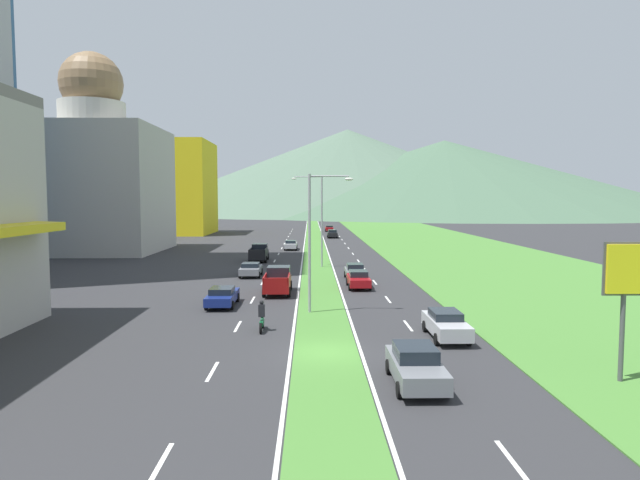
# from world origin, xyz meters

# --- Properties ---
(ground_plane) EXTENTS (600.00, 600.00, 0.00)m
(ground_plane) POSITION_xyz_m (0.00, 0.00, 0.00)
(ground_plane) COLOR #2D2D30
(grass_median) EXTENTS (3.20, 240.00, 0.06)m
(grass_median) POSITION_xyz_m (0.00, 60.00, 0.03)
(grass_median) COLOR #477F33
(grass_median) RESTS_ON ground_plane
(grass_verge_right) EXTENTS (24.00, 240.00, 0.06)m
(grass_verge_right) POSITION_xyz_m (20.60, 60.00, 0.03)
(grass_verge_right) COLOR #477F33
(grass_verge_right) RESTS_ON ground_plane
(lane_dash_left_1) EXTENTS (0.16, 2.80, 0.01)m
(lane_dash_left_1) POSITION_xyz_m (-5.10, -11.41, 0.01)
(lane_dash_left_1) COLOR silver
(lane_dash_left_1) RESTS_ON ground_plane
(lane_dash_left_2) EXTENTS (0.16, 2.80, 0.01)m
(lane_dash_left_2) POSITION_xyz_m (-5.10, -2.81, 0.01)
(lane_dash_left_2) COLOR silver
(lane_dash_left_2) RESTS_ON ground_plane
(lane_dash_left_3) EXTENTS (0.16, 2.80, 0.01)m
(lane_dash_left_3) POSITION_xyz_m (-5.10, 5.78, 0.01)
(lane_dash_left_3) COLOR silver
(lane_dash_left_3) RESTS_ON ground_plane
(lane_dash_left_4) EXTENTS (0.16, 2.80, 0.01)m
(lane_dash_left_4) POSITION_xyz_m (-5.10, 14.38, 0.01)
(lane_dash_left_4) COLOR silver
(lane_dash_left_4) RESTS_ON ground_plane
(lane_dash_left_5) EXTENTS (0.16, 2.80, 0.01)m
(lane_dash_left_5) POSITION_xyz_m (-5.10, 22.97, 0.01)
(lane_dash_left_5) COLOR silver
(lane_dash_left_5) RESTS_ON ground_plane
(lane_dash_left_6) EXTENTS (0.16, 2.80, 0.01)m
(lane_dash_left_6) POSITION_xyz_m (-5.10, 31.57, 0.01)
(lane_dash_left_6) COLOR silver
(lane_dash_left_6) RESTS_ON ground_plane
(lane_dash_left_7) EXTENTS (0.16, 2.80, 0.01)m
(lane_dash_left_7) POSITION_xyz_m (-5.10, 40.16, 0.01)
(lane_dash_left_7) COLOR silver
(lane_dash_left_7) RESTS_ON ground_plane
(lane_dash_left_8) EXTENTS (0.16, 2.80, 0.01)m
(lane_dash_left_8) POSITION_xyz_m (-5.10, 48.76, 0.01)
(lane_dash_left_8) COLOR silver
(lane_dash_left_8) RESTS_ON ground_plane
(lane_dash_left_9) EXTENTS (0.16, 2.80, 0.01)m
(lane_dash_left_9) POSITION_xyz_m (-5.10, 57.35, 0.01)
(lane_dash_left_9) COLOR silver
(lane_dash_left_9) RESTS_ON ground_plane
(lane_dash_left_10) EXTENTS (0.16, 2.80, 0.01)m
(lane_dash_left_10) POSITION_xyz_m (-5.10, 65.95, 0.01)
(lane_dash_left_10) COLOR silver
(lane_dash_left_10) RESTS_ON ground_plane
(lane_dash_left_11) EXTENTS (0.16, 2.80, 0.01)m
(lane_dash_left_11) POSITION_xyz_m (-5.10, 74.54, 0.01)
(lane_dash_left_11) COLOR silver
(lane_dash_left_11) RESTS_ON ground_plane
(lane_dash_left_12) EXTENTS (0.16, 2.80, 0.01)m
(lane_dash_left_12) POSITION_xyz_m (-5.10, 83.14, 0.01)
(lane_dash_left_12) COLOR silver
(lane_dash_left_12) RESTS_ON ground_plane
(lane_dash_left_13) EXTENTS (0.16, 2.80, 0.01)m
(lane_dash_left_13) POSITION_xyz_m (-5.10, 91.73, 0.01)
(lane_dash_left_13) COLOR silver
(lane_dash_left_13) RESTS_ON ground_plane
(lane_dash_left_14) EXTENTS (0.16, 2.80, 0.01)m
(lane_dash_left_14) POSITION_xyz_m (-5.10, 100.33, 0.01)
(lane_dash_left_14) COLOR silver
(lane_dash_left_14) RESTS_ON ground_plane
(lane_dash_left_15) EXTENTS (0.16, 2.80, 0.01)m
(lane_dash_left_15) POSITION_xyz_m (-5.10, 108.92, 0.01)
(lane_dash_left_15) COLOR silver
(lane_dash_left_15) RESTS_ON ground_plane
(lane_dash_right_1) EXTENTS (0.16, 2.80, 0.01)m
(lane_dash_right_1) POSITION_xyz_m (5.10, -11.41, 0.01)
(lane_dash_right_1) COLOR silver
(lane_dash_right_1) RESTS_ON ground_plane
(lane_dash_right_2) EXTENTS (0.16, 2.80, 0.01)m
(lane_dash_right_2) POSITION_xyz_m (5.10, -2.81, 0.01)
(lane_dash_right_2) COLOR silver
(lane_dash_right_2) RESTS_ON ground_plane
(lane_dash_right_3) EXTENTS (0.16, 2.80, 0.01)m
(lane_dash_right_3) POSITION_xyz_m (5.10, 5.78, 0.01)
(lane_dash_right_3) COLOR silver
(lane_dash_right_3) RESTS_ON ground_plane
(lane_dash_right_4) EXTENTS (0.16, 2.80, 0.01)m
(lane_dash_right_4) POSITION_xyz_m (5.10, 14.38, 0.01)
(lane_dash_right_4) COLOR silver
(lane_dash_right_4) RESTS_ON ground_plane
(lane_dash_right_5) EXTENTS (0.16, 2.80, 0.01)m
(lane_dash_right_5) POSITION_xyz_m (5.10, 22.97, 0.01)
(lane_dash_right_5) COLOR silver
(lane_dash_right_5) RESTS_ON ground_plane
(lane_dash_right_6) EXTENTS (0.16, 2.80, 0.01)m
(lane_dash_right_6) POSITION_xyz_m (5.10, 31.57, 0.01)
(lane_dash_right_6) COLOR silver
(lane_dash_right_6) RESTS_ON ground_plane
(lane_dash_right_7) EXTENTS (0.16, 2.80, 0.01)m
(lane_dash_right_7) POSITION_xyz_m (5.10, 40.16, 0.01)
(lane_dash_right_7) COLOR silver
(lane_dash_right_7) RESTS_ON ground_plane
(lane_dash_right_8) EXTENTS (0.16, 2.80, 0.01)m
(lane_dash_right_8) POSITION_xyz_m (5.10, 48.76, 0.01)
(lane_dash_right_8) COLOR silver
(lane_dash_right_8) RESTS_ON ground_plane
(lane_dash_right_9) EXTENTS (0.16, 2.80, 0.01)m
(lane_dash_right_9) POSITION_xyz_m (5.10, 57.35, 0.01)
(lane_dash_right_9) COLOR silver
(lane_dash_right_9) RESTS_ON ground_plane
(lane_dash_right_10) EXTENTS (0.16, 2.80, 0.01)m
(lane_dash_right_10) POSITION_xyz_m (5.10, 65.95, 0.01)
(lane_dash_right_10) COLOR silver
(lane_dash_right_10) RESTS_ON ground_plane
(lane_dash_right_11) EXTENTS (0.16, 2.80, 0.01)m
(lane_dash_right_11) POSITION_xyz_m (5.10, 74.54, 0.01)
(lane_dash_right_11) COLOR silver
(lane_dash_right_11) RESTS_ON ground_plane
(lane_dash_right_12) EXTENTS (0.16, 2.80, 0.01)m
(lane_dash_right_12) POSITION_xyz_m (5.10, 83.14, 0.01)
(lane_dash_right_12) COLOR silver
(lane_dash_right_12) RESTS_ON ground_plane
(lane_dash_right_13) EXTENTS (0.16, 2.80, 0.01)m
(lane_dash_right_13) POSITION_xyz_m (5.10, 91.73, 0.01)
(lane_dash_right_13) COLOR silver
(lane_dash_right_13) RESTS_ON ground_plane
(lane_dash_right_14) EXTENTS (0.16, 2.80, 0.01)m
(lane_dash_right_14) POSITION_xyz_m (5.10, 100.33, 0.01)
(lane_dash_right_14) COLOR silver
(lane_dash_right_14) RESTS_ON ground_plane
(lane_dash_right_15) EXTENTS (0.16, 2.80, 0.01)m
(lane_dash_right_15) POSITION_xyz_m (5.10, 108.92, 0.01)
(lane_dash_right_15) COLOR silver
(lane_dash_right_15) RESTS_ON ground_plane
(edge_line_median_left) EXTENTS (0.16, 240.00, 0.01)m
(edge_line_median_left) POSITION_xyz_m (-1.75, 60.00, 0.01)
(edge_line_median_left) COLOR silver
(edge_line_median_left) RESTS_ON ground_plane
(edge_line_median_right) EXTENTS (0.16, 240.00, 0.01)m
(edge_line_median_right) POSITION_xyz_m (1.75, 60.00, 0.01)
(edge_line_median_right) COLOR silver
(edge_line_median_right) RESTS_ON ground_plane
(domed_building) EXTENTS (18.50, 18.50, 28.05)m
(domed_building) POSITION_xyz_m (-31.51, 52.94, 10.65)
(domed_building) COLOR #B7B2A8
(domed_building) RESTS_ON ground_plane
(midrise_colored) EXTENTS (17.92, 17.92, 19.59)m
(midrise_colored) POSITION_xyz_m (-30.96, 92.25, 9.80)
(midrise_colored) COLOR yellow
(midrise_colored) RESTS_ON ground_plane
(hill_far_left) EXTENTS (207.84, 207.84, 20.70)m
(hill_far_left) POSITION_xyz_m (-97.54, 271.82, 10.35)
(hill_far_left) COLOR #3D5647
(hill_far_left) RESTS_ON ground_plane
(hill_far_center) EXTENTS (231.68, 231.68, 44.81)m
(hill_far_center) POSITION_xyz_m (19.60, 276.93, 22.41)
(hill_far_center) COLOR #516B56
(hill_far_center) RESTS_ON ground_plane
(hill_far_right) EXTENTS (238.91, 238.91, 36.75)m
(hill_far_right) POSITION_xyz_m (67.40, 255.21, 18.38)
(hill_far_right) COLOR #47664C
(hill_far_right) RESTS_ON ground_plane
(street_lamp_near) EXTENTS (2.95, 0.40, 9.22)m
(street_lamp_near) POSITION_xyz_m (-0.49, 9.56, 5.31)
(street_lamp_near) COLOR #99999E
(street_lamp_near) RESTS_ON ground_plane
(street_lamp_mid) EXTENTS (3.42, 0.53, 10.12)m
(street_lamp_mid) POSITION_xyz_m (0.15, 34.02, 5.82)
(street_lamp_mid) COLOR #99999E
(street_lamp_mid) RESTS_ON ground_plane
(car_0) EXTENTS (1.90, 4.54, 1.45)m
(car_0) POSITION_xyz_m (3.35, 19.92, 0.75)
(car_0) COLOR maroon
(car_0) RESTS_ON ground_plane
(car_1) EXTENTS (2.01, 4.51, 1.56)m
(car_1) POSITION_xyz_m (3.52, 79.51, 0.79)
(car_1) COLOR black
(car_1) RESTS_ON ground_plane
(car_2) EXTENTS (1.91, 4.76, 1.38)m
(car_2) POSITION_xyz_m (3.62, 99.78, 0.72)
(car_2) COLOR maroon
(car_2) RESTS_ON ground_plane
(car_3) EXTENTS (2.04, 4.27, 1.36)m
(car_3) POSITION_xyz_m (-6.56, 26.94, 0.71)
(car_3) COLOR slate
(car_3) RESTS_ON ground_plane
(car_4) EXTENTS (1.89, 4.56, 1.39)m
(car_4) POSITION_xyz_m (-3.64, 54.96, 0.73)
(car_4) COLOR #B2B2B7
(car_4) RESTS_ON ground_plane
(car_5) EXTENTS (1.88, 4.46, 1.47)m
(car_5) POSITION_xyz_m (3.45, 24.84, 0.75)
(car_5) COLOR slate
(car_5) RESTS_ON ground_plane
(car_6) EXTENTS (1.97, 4.80, 1.35)m
(car_6) POSITION_xyz_m (-7.01, 12.14, 0.71)
(car_6) COLOR navy
(car_6) RESTS_ON ground_plane
(car_7) EXTENTS (2.02, 4.71, 1.60)m
(car_7) POSITION_xyz_m (3.55, -4.70, 0.80)
(car_7) COLOR slate
(car_7) RESTS_ON ground_plane
(car_8) EXTENTS (1.90, 4.76, 1.49)m
(car_8) POSITION_xyz_m (6.65, 2.85, 0.77)
(car_8) COLOR #B2B2B7
(car_8) RESTS_ON ground_plane
(pickup_truck_0) EXTENTS (2.18, 5.40, 2.00)m
(pickup_truck_0) POSITION_xyz_m (-6.99, 40.39, 0.98)
(pickup_truck_0) COLOR black
(pickup_truck_0) RESTS_ON ground_plane
(pickup_truck_1) EXTENTS (2.18, 5.40, 2.00)m
(pickup_truck_1) POSITION_xyz_m (-3.38, 17.48, 0.98)
(pickup_truck_1) COLOR maroon
(pickup_truck_1) RESTS_ON ground_plane
(motorcycle_rider) EXTENTS (0.36, 2.00, 1.80)m
(motorcycle_rider) POSITION_xyz_m (-3.57, 4.66, 0.75)
(motorcycle_rider) COLOR black
(motorcycle_rider) RESTS_ON ground_plane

